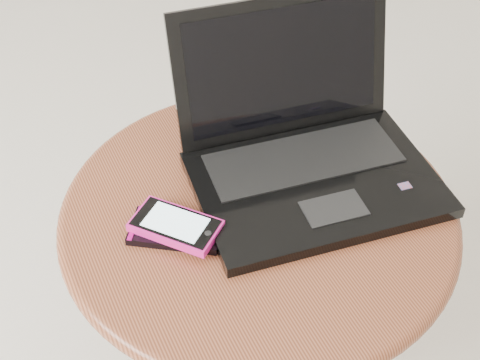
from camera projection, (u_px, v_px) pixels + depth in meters
name	position (u px, v px, depth m)	size (l,w,h in m)	color
table	(258.00, 251.00, 1.02)	(0.57, 0.57, 0.45)	brown
laptop	(306.00, 149.00, 0.98)	(0.37, 0.33, 0.22)	black
phone_black	(176.00, 230.00, 0.91)	(0.14, 0.12, 0.01)	black
phone_pink	(176.00, 226.00, 0.90)	(0.12, 0.13, 0.01)	#F21E92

